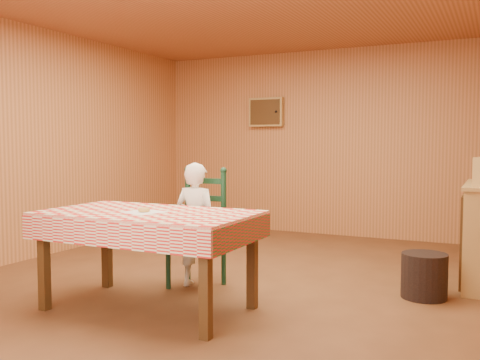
# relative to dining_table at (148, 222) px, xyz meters

# --- Properties ---
(ground) EXTENTS (6.00, 6.00, 0.00)m
(ground) POSITION_rel_dining_table_xyz_m (0.24, 0.94, -0.69)
(ground) COLOR brown
(ground) RESTS_ON ground
(cabin_walls) EXTENTS (5.10, 6.05, 2.65)m
(cabin_walls) POSITION_rel_dining_table_xyz_m (0.24, 1.47, 1.14)
(cabin_walls) COLOR #BB7643
(cabin_walls) RESTS_ON ground
(dining_table) EXTENTS (1.66, 0.96, 0.77)m
(dining_table) POSITION_rel_dining_table_xyz_m (0.00, 0.00, 0.00)
(dining_table) COLOR #492D13
(dining_table) RESTS_ON ground
(ladder_chair) EXTENTS (0.44, 0.40, 1.08)m
(ladder_chair) POSITION_rel_dining_table_xyz_m (-0.00, 0.79, -0.18)
(ladder_chair) COLOR black
(ladder_chair) RESTS_ON ground
(seated_child) EXTENTS (0.41, 0.27, 1.12)m
(seated_child) POSITION_rel_dining_table_xyz_m (0.00, 0.73, -0.13)
(seated_child) COLOR white
(seated_child) RESTS_ON ground
(napkin) EXTENTS (0.32, 0.32, 0.00)m
(napkin) POSITION_rel_dining_table_xyz_m (0.00, -0.05, 0.08)
(napkin) COLOR white
(napkin) RESTS_ON dining_table
(donut) EXTENTS (0.11, 0.11, 0.03)m
(donut) POSITION_rel_dining_table_xyz_m (0.00, -0.05, 0.10)
(donut) COLOR gold
(donut) RESTS_ON napkin
(storage_bin) EXTENTS (0.49, 0.49, 0.38)m
(storage_bin) POSITION_rel_dining_table_xyz_m (1.90, 1.26, -0.50)
(storage_bin) COLOR black
(storage_bin) RESTS_ON ground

